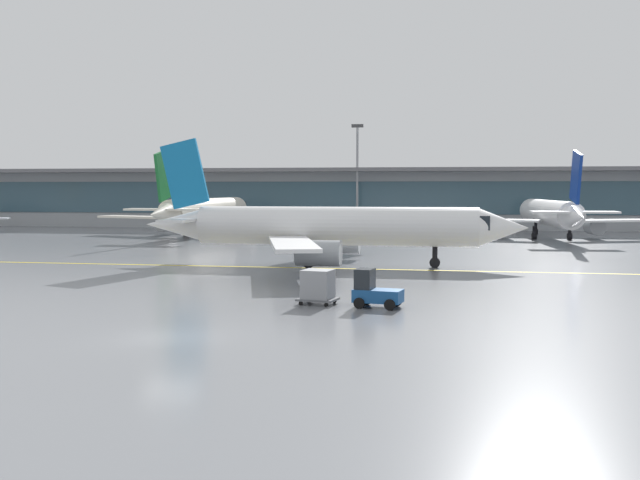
# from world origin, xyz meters

# --- Properties ---
(ground_plane) EXTENTS (400.00, 400.00, 0.00)m
(ground_plane) POSITION_xyz_m (0.00, 0.00, 0.00)
(ground_plane) COLOR slate
(taxiway_centreline_stripe) EXTENTS (109.99, 2.50, 0.01)m
(taxiway_centreline_stripe) POSITION_xyz_m (2.98, 29.01, 0.00)
(taxiway_centreline_stripe) COLOR yellow
(taxiway_centreline_stripe) RESTS_ON ground_plane
(terminal_concourse) EXTENTS (227.49, 11.00, 9.60)m
(terminal_concourse) POSITION_xyz_m (0.00, 90.60, 4.92)
(terminal_concourse) COLOR #9EA3A8
(terminal_concourse) RESTS_ON ground_plane
(gate_airplane_1) EXTENTS (30.99, 33.41, 11.06)m
(gate_airplane_1) POSITION_xyz_m (-19.94, 67.25, 3.32)
(gate_airplane_1) COLOR silver
(gate_airplane_1) RESTS_ON ground_plane
(gate_airplane_2) EXTENTS (30.02, 32.39, 10.72)m
(gate_airplane_2) POSITION_xyz_m (25.18, 68.48, 3.22)
(gate_airplane_2) COLOR white
(gate_airplane_2) RESTS_ON ground_plane
(taxiing_regional_jet) EXTENTS (32.37, 30.16, 10.74)m
(taxiing_regional_jet) POSITION_xyz_m (2.57, 31.01, 3.22)
(taxiing_regional_jet) COLOR white
(taxiing_regional_jet) RESTS_ON ground_plane
(baggage_tug) EXTENTS (2.82, 2.02, 2.10)m
(baggage_tug) POSITION_xyz_m (8.06, 9.67, 0.89)
(baggage_tug) COLOR #194C8C
(baggage_tug) RESTS_ON ground_plane
(cargo_dolly_lead) EXTENTS (2.36, 1.96, 1.94)m
(cargo_dolly_lead) POSITION_xyz_m (4.84, 10.28, 1.05)
(cargo_dolly_lead) COLOR #595B60
(cargo_dolly_lead) RESTS_ON ground_plane
(apron_light_mast_1) EXTENTS (1.80, 0.36, 16.17)m
(apron_light_mast_1) POSITION_xyz_m (-1.23, 84.21, 8.78)
(apron_light_mast_1) COLOR gray
(apron_light_mast_1) RESTS_ON ground_plane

